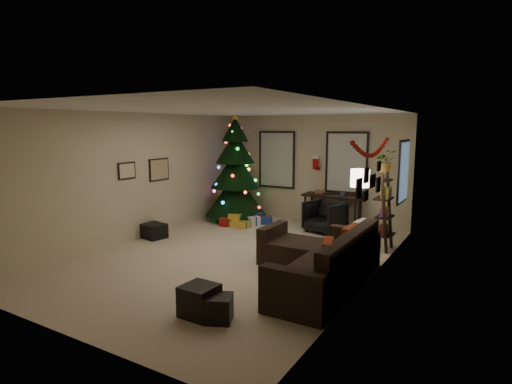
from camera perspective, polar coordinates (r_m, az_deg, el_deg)
floor at (r=7.89m, az=-2.88°, el=-8.81°), size 7.00×7.00×0.00m
ceiling at (r=7.52m, az=-3.04°, el=11.19°), size 7.00×7.00×0.00m
wall_back at (r=10.66m, az=7.50°, el=3.17°), size 5.00×0.00×5.00m
wall_front at (r=5.09m, az=-25.28°, el=-3.80°), size 5.00×0.00×5.00m
wall_left at (r=9.20m, az=-16.07°, el=2.00°), size 0.00×7.00×7.00m
wall_right at (r=6.56m, az=15.58°, el=-0.61°), size 0.00×7.00×7.00m
window_back_left at (r=11.02m, az=2.90°, el=4.46°), size 1.05×0.06×1.50m
window_back_right at (r=10.28m, az=12.34°, el=3.96°), size 1.05×0.06×1.50m
window_right_wall at (r=9.02m, az=19.68°, el=2.66°), size 0.06×0.90×1.30m
christmas_tree at (r=10.71m, az=-2.85°, el=2.46°), size 1.56×1.56×2.90m
presents at (r=10.47m, az=-1.92°, el=-3.68°), size 1.50×1.09×0.30m
sofa at (r=6.70m, az=8.92°, el=-9.59°), size 1.88×2.74×0.87m
pillow_red_a at (r=5.84m, az=9.81°, el=-8.72°), size 0.24×0.48×0.46m
pillow_red_b at (r=6.71m, az=12.74°, el=-6.50°), size 0.14×0.45×0.44m
pillow_cream at (r=7.26m, az=14.18°, el=-5.46°), size 0.17×0.45×0.44m
ottoman_near at (r=5.54m, az=-7.77°, el=-14.54°), size 0.43×0.43×0.40m
ottoman_far at (r=5.39m, az=-5.23°, el=-15.63°), size 0.45×0.45×0.32m
desk at (r=10.23m, az=10.49°, el=-0.89°), size 1.44×0.51×0.78m
desk_chair at (r=9.67m, az=9.45°, el=-3.36°), size 0.86×0.83×0.73m
bookshelf at (r=8.47m, az=17.38°, el=-2.54°), size 0.30×0.48×1.60m
potted_plant at (r=8.13m, az=17.38°, el=4.54°), size 0.63×0.61×0.54m
floor_lamp at (r=7.88m, az=14.06°, el=1.10°), size 0.35×0.35×1.63m
art_map at (r=9.63m, az=-13.17°, el=3.03°), size 0.04×0.60×0.50m
art_abstract at (r=8.97m, az=-17.33°, el=2.81°), size 0.04×0.45×0.35m
gallery at (r=6.46m, az=15.32°, el=1.25°), size 0.03×1.25×0.54m
garland at (r=6.57m, az=15.60°, el=5.89°), size 0.08×1.90×0.30m
stocking_left at (r=10.80m, az=7.04°, el=3.96°), size 0.20×0.05×0.36m
stocking_right at (r=10.47m, az=8.23°, el=4.05°), size 0.20×0.05×0.36m
storage_bin at (r=9.42m, az=-14.12°, el=-5.13°), size 0.70×0.53×0.32m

